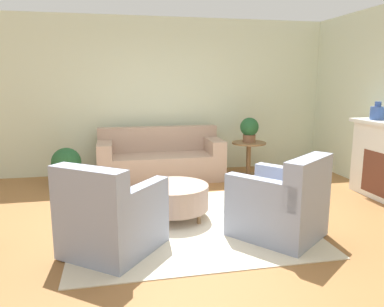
{
  "coord_description": "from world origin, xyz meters",
  "views": [
    {
      "loc": [
        -0.84,
        -4.13,
        1.69
      ],
      "look_at": [
        0.15,
        0.55,
        0.75
      ],
      "focal_mm": 35.0,
      "sensor_mm": 36.0,
      "label": 1
    }
  ],
  "objects": [
    {
      "name": "wall_back",
      "position": [
        0.0,
        2.8,
        1.4
      ],
      "size": [
        9.48,
        0.12,
        2.8
      ],
      "color": "beige",
      "rests_on": "ground_plane"
    },
    {
      "name": "potted_plant_floor",
      "position": [
        -1.59,
        1.94,
        0.38
      ],
      "size": [
        0.46,
        0.46,
        0.64
      ],
      "color": "brown",
      "rests_on": "ground_plane"
    },
    {
      "name": "armchair_right",
      "position": [
        0.91,
        -0.56,
        0.35
      ],
      "size": [
        1.14,
        1.16,
        0.91
      ],
      "color": "#8E99B2",
      "rests_on": "rug"
    },
    {
      "name": "vase_mantel_near",
      "position": [
        2.94,
        0.66,
        1.23
      ],
      "size": [
        0.2,
        0.2,
        0.27
      ],
      "color": "#38569E",
      "rests_on": "fireplace"
    },
    {
      "name": "couch",
      "position": [
        -0.06,
        2.19,
        0.33
      ],
      "size": [
        2.11,
        0.85,
        0.88
      ],
      "color": "tan",
      "rests_on": "ground_plane"
    },
    {
      "name": "armchair_left",
      "position": [
        -0.91,
        -0.56,
        0.35
      ],
      "size": [
        1.14,
        1.16,
        0.91
      ],
      "color": "#8E99B2",
      "rests_on": "rug"
    },
    {
      "name": "side_table",
      "position": [
        1.5,
        2.06,
        0.43
      ],
      "size": [
        0.6,
        0.6,
        0.61
      ],
      "color": "olive",
      "rests_on": "ground_plane"
    },
    {
      "name": "ottoman_table",
      "position": [
        -0.14,
        0.24,
        0.28
      ],
      "size": [
        0.85,
        0.85,
        0.42
      ],
      "color": "tan",
      "rests_on": "rug"
    },
    {
      "name": "ground_plane",
      "position": [
        0.0,
        0.0,
        0.0
      ],
      "size": [
        16.0,
        16.0,
        0.0
      ],
      "primitive_type": "plane",
      "color": "#996638"
    },
    {
      "name": "rug",
      "position": [
        0.0,
        0.0,
        0.01
      ],
      "size": [
        2.67,
        2.39,
        0.01
      ],
      "color": "beige",
      "rests_on": "ground_plane"
    },
    {
      "name": "potted_plant_on_side_table",
      "position": [
        1.5,
        2.06,
        0.85
      ],
      "size": [
        0.33,
        0.33,
        0.44
      ],
      "color": "brown",
      "rests_on": "side_table"
    }
  ]
}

